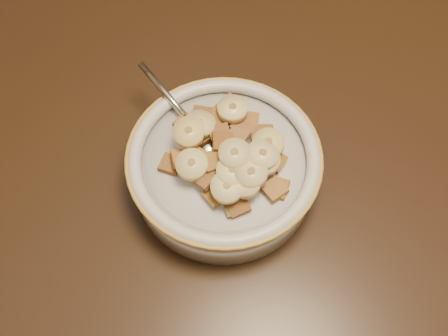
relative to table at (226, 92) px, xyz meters
The scene contains 45 objects.
floor 0.78m from the table, ahead, with size 4.00×4.50×0.10m, color #422816.
table is the anchor object (origin of this frame).
cereal_bowl 0.14m from the table, 56.63° to the right, with size 0.19×0.19×0.04m, color silver.
milk 0.15m from the table, 56.63° to the right, with size 0.16×0.16×0.00m, color silver.
spoon 0.13m from the table, 66.80° to the right, with size 0.03×0.04×0.01m, color silver.
cereal_square_0 0.19m from the table, 39.11° to the right, with size 0.02×0.02×0.01m, color #9D671A.
cereal_square_1 0.19m from the table, 58.92° to the right, with size 0.02×0.02×0.01m, color #8C5B1C.
cereal_square_2 0.16m from the table, 36.73° to the right, with size 0.02×0.02×0.01m, color brown.
cereal_square_3 0.14m from the table, 50.23° to the right, with size 0.02×0.02×0.01m, color brown.
cereal_square_4 0.18m from the table, 62.77° to the right, with size 0.02×0.02×0.01m, color brown.
cereal_square_5 0.20m from the table, 53.14° to the right, with size 0.02×0.02×0.01m, color olive.
cereal_square_6 0.17m from the table, 60.46° to the right, with size 0.02×0.02×0.01m, color brown.
cereal_square_7 0.18m from the table, 51.63° to the right, with size 0.02×0.02×0.01m, color brown.
cereal_square_8 0.19m from the table, 40.35° to the right, with size 0.02×0.02×0.01m, color olive.
cereal_square_9 0.17m from the table, 72.82° to the right, with size 0.02×0.02×0.01m, color #9B5827.
cereal_square_10 0.14m from the table, 69.23° to the right, with size 0.02×0.02×0.01m, color brown.
cereal_square_11 0.10m from the table, 50.39° to the right, with size 0.02×0.02×0.01m, color olive.
cereal_square_12 0.14m from the table, 36.87° to the right, with size 0.02×0.02×0.01m, color brown.
cereal_square_13 0.15m from the table, 58.38° to the right, with size 0.02×0.02×0.01m, color brown.
cereal_square_14 0.11m from the table, 72.67° to the right, with size 0.02×0.02×0.01m, color brown.
cereal_square_15 0.11m from the table, 60.86° to the right, with size 0.02×0.02×0.01m, color brown.
cereal_square_16 0.17m from the table, 76.98° to the right, with size 0.02×0.02×0.01m, color brown.
cereal_square_17 0.13m from the table, 46.80° to the right, with size 0.02×0.02×0.01m, color brown.
cereal_square_18 0.17m from the table, 65.46° to the right, with size 0.02×0.02×0.01m, color olive.
cereal_square_19 0.12m from the table, 59.39° to the right, with size 0.02×0.02×0.01m, color brown.
cereal_square_20 0.16m from the table, 57.15° to the right, with size 0.02×0.02×0.01m, color brown.
cereal_square_21 0.12m from the table, 41.70° to the right, with size 0.02×0.02×0.01m, color brown.
cereal_square_22 0.20m from the table, 52.25° to the right, with size 0.02×0.02×0.01m, color brown.
cereal_square_23 0.19m from the table, 54.01° to the right, with size 0.02×0.02×0.01m, color brown.
cereal_square_24 0.13m from the table, 72.28° to the right, with size 0.02×0.02×0.01m, color brown.
cereal_square_25 0.18m from the table, 64.69° to the right, with size 0.02×0.02×0.01m, color brown.
cereal_square_26 0.13m from the table, 79.08° to the right, with size 0.02×0.02×0.01m, color brown.
banana_slice_0 0.17m from the table, 52.55° to the right, with size 0.03×0.03×0.01m, color #D0BF80.
banana_slice_1 0.15m from the table, 73.10° to the right, with size 0.03×0.03×0.01m, color #F8ED98.
banana_slice_2 0.16m from the table, 72.76° to the right, with size 0.03×0.03×0.01m, color #E5C572.
banana_slice_3 0.17m from the table, 41.64° to the right, with size 0.03×0.03×0.01m, color beige.
banana_slice_4 0.20m from the table, 55.38° to the right, with size 0.03×0.03×0.01m, color beige.
banana_slice_5 0.16m from the table, 38.38° to the right, with size 0.03×0.03×0.01m, color #D9C675.
banana_slice_6 0.18m from the table, 53.55° to the right, with size 0.03×0.03×0.01m, color #DBC683.
banana_slice_7 0.12m from the table, 51.53° to the right, with size 0.03×0.03×0.01m, color #E3D277.
banana_slice_8 0.19m from the table, 47.59° to the right, with size 0.03×0.03×0.01m, color beige.
banana_slice_9 0.18m from the table, 67.92° to the right, with size 0.03×0.03×0.01m, color #EDE184.
banana_slice_10 0.19m from the table, 49.97° to the right, with size 0.03×0.03×0.01m, color beige.
banana_slice_11 0.17m from the table, 42.15° to the right, with size 0.03×0.03×0.01m, color #FADC91.
banana_slice_12 0.14m from the table, 69.75° to the right, with size 0.03×0.03×0.01m, color #D2BD6E.
Camera 1 is at (0.23, -0.34, 1.28)m, focal length 45.00 mm.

